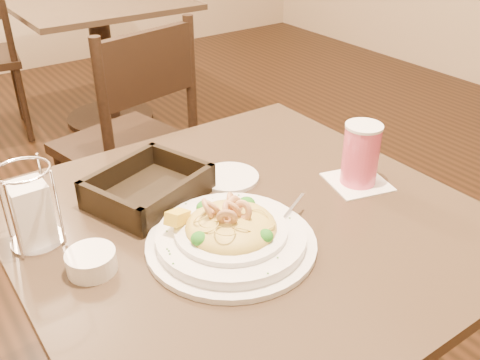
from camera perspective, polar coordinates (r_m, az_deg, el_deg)
main_table at (r=1.25m, az=0.54°, el=-12.65°), size 0.90×0.90×0.72m
background_table at (r=3.27m, az=-14.64°, el=14.20°), size 0.90×0.90×0.72m
dining_chair_near at (r=1.97m, az=-11.41°, el=4.24°), size 0.50×0.50×0.93m
pasta_bowl at (r=1.01m, az=-1.01°, el=-5.67°), size 0.36×0.33×0.10m
drink_glass at (r=1.22m, az=12.75°, el=2.63°), size 0.16×0.16×0.14m
bread_basket at (r=1.17m, az=-9.74°, el=-1.05°), size 0.28×0.26×0.06m
napkin_caddy at (r=1.07m, az=-21.35°, el=-3.15°), size 0.10×0.10×0.16m
side_plate at (r=1.24m, az=-1.16°, el=0.29°), size 0.17×0.17×0.01m
butter_ramekin at (r=0.99m, az=-15.58°, el=-8.38°), size 0.11×0.11×0.04m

